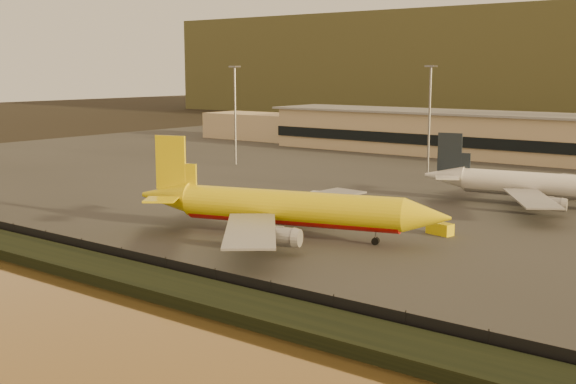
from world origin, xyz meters
name	(u,v)px	position (x,y,z in m)	size (l,w,h in m)	color
ground	(227,254)	(0.00, 0.00, 0.00)	(900.00, 900.00, 0.00)	black
embankment	(129,277)	(0.00, -17.00, 0.70)	(320.00, 7.00, 1.40)	black
tarmac	(494,174)	(0.00, 95.00, 0.10)	(320.00, 220.00, 0.20)	#2D2D2D
perimeter_fence	(155,265)	(0.00, -13.00, 1.30)	(300.00, 0.05, 2.20)	black
terminal_building	(487,136)	(-14.52, 125.55, 6.25)	(202.00, 25.00, 12.60)	tan
apron_light_masts	(532,115)	(15.00, 75.00, 15.70)	(152.20, 12.20, 25.40)	slate
dhl_cargo_jet	(286,208)	(0.85, 11.96, 4.50)	(47.37, 45.26, 14.41)	yellow
white_narrowbody_jet	(543,186)	(22.98, 59.48, 3.96)	(43.79, 42.26, 12.60)	silver
gse_vehicle_yellow	(440,229)	(18.23, 27.31, 1.10)	(4.01, 1.80, 1.80)	yellow
gse_vehicle_white	(321,196)	(-12.27, 39.97, 1.04)	(3.74, 1.68, 1.68)	silver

